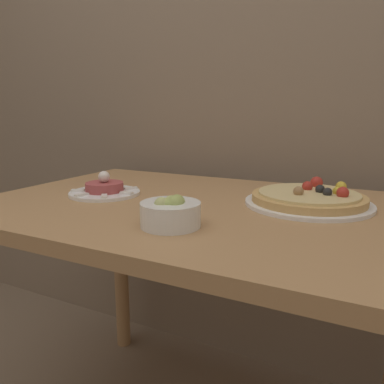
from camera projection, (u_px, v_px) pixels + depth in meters
name	position (u px, v px, depth m)	size (l,w,h in m)	color
back_wall	(261.00, 38.00, 1.37)	(8.00, 0.05, 2.60)	#84705B
dining_table	(198.00, 243.00, 1.04)	(1.19, 0.80, 0.79)	#AD7F51
pizza_plate	(309.00, 199.00, 0.99)	(0.33, 0.33, 0.06)	white
tartare_plate	(105.00, 190.00, 1.12)	(0.21, 0.21, 0.07)	white
small_bowl	(171.00, 212.00, 0.80)	(0.13, 0.13, 0.07)	white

